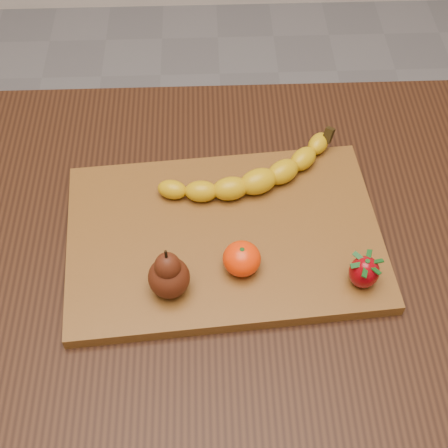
{
  "coord_description": "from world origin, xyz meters",
  "views": [
    {
      "loc": [
        -0.05,
        -0.53,
        1.5
      ],
      "look_at": [
        -0.03,
        0.01,
        0.8
      ],
      "focal_mm": 50.0,
      "sensor_mm": 36.0,
      "label": 1
    }
  ],
  "objects_px": {
    "table": "(243,279)",
    "mandarin": "(242,259)",
    "cutting_board": "(224,236)",
    "pear": "(168,271)"
  },
  "relations": [
    {
      "from": "cutting_board",
      "to": "mandarin",
      "type": "height_order",
      "value": "mandarin"
    },
    {
      "from": "cutting_board",
      "to": "table",
      "type": "bearing_deg",
      "value": -16.03
    },
    {
      "from": "table",
      "to": "mandarin",
      "type": "xyz_separation_m",
      "value": [
        -0.01,
        -0.06,
        0.14
      ]
    },
    {
      "from": "pear",
      "to": "mandarin",
      "type": "distance_m",
      "value": 0.1
    },
    {
      "from": "pear",
      "to": "mandarin",
      "type": "height_order",
      "value": "pear"
    },
    {
      "from": "cutting_board",
      "to": "mandarin",
      "type": "relative_size",
      "value": 8.59
    },
    {
      "from": "table",
      "to": "mandarin",
      "type": "height_order",
      "value": "mandarin"
    },
    {
      "from": "cutting_board",
      "to": "pear",
      "type": "xyz_separation_m",
      "value": [
        -0.08,
        -0.09,
        0.05
      ]
    },
    {
      "from": "cutting_board",
      "to": "pear",
      "type": "distance_m",
      "value": 0.13
    },
    {
      "from": "pear",
      "to": "mandarin",
      "type": "relative_size",
      "value": 1.66
    }
  ]
}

